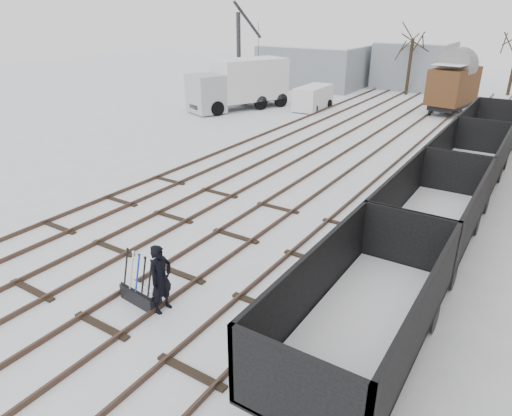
{
  "coord_description": "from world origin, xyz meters",
  "views": [
    {
      "loc": [
        8.5,
        -8.85,
        7.53
      ],
      "look_at": [
        0.7,
        3.27,
        1.2
      ],
      "focal_mm": 32.0,
      "sensor_mm": 36.0,
      "label": 1
    }
  ],
  "objects_px": {
    "worker": "(161,279)",
    "panel_van": "(313,97)",
    "ground_frame": "(141,294)",
    "freight_wagon_a": "(361,326)",
    "crane": "(240,71)",
    "lorry": "(240,84)",
    "box_van_wagon": "(454,84)"
  },
  "relations": [
    {
      "from": "ground_frame",
      "to": "freight_wagon_a",
      "type": "relative_size",
      "value": 0.23
    },
    {
      "from": "freight_wagon_a",
      "to": "lorry",
      "type": "bearing_deg",
      "value": 129.94
    },
    {
      "from": "box_van_wagon",
      "to": "crane",
      "type": "xyz_separation_m",
      "value": [
        -18.56,
        -1.71,
        -0.06
      ]
    },
    {
      "from": "ground_frame",
      "to": "worker",
      "type": "height_order",
      "value": "worker"
    },
    {
      "from": "box_van_wagon",
      "to": "crane",
      "type": "bearing_deg",
      "value": -166.0
    },
    {
      "from": "worker",
      "to": "lorry",
      "type": "bearing_deg",
      "value": 32.44
    },
    {
      "from": "panel_van",
      "to": "crane",
      "type": "distance_m",
      "value": 9.43
    },
    {
      "from": "freight_wagon_a",
      "to": "lorry",
      "type": "height_order",
      "value": "lorry"
    },
    {
      "from": "lorry",
      "to": "panel_van",
      "type": "xyz_separation_m",
      "value": [
        5.04,
        3.01,
        -1.03
      ]
    },
    {
      "from": "ground_frame",
      "to": "lorry",
      "type": "distance_m",
      "value": 26.75
    },
    {
      "from": "box_van_wagon",
      "to": "lorry",
      "type": "distance_m",
      "value": 16.43
    },
    {
      "from": "panel_van",
      "to": "freight_wagon_a",
      "type": "bearing_deg",
      "value": -64.15
    },
    {
      "from": "freight_wagon_a",
      "to": "crane",
      "type": "height_order",
      "value": "crane"
    },
    {
      "from": "lorry",
      "to": "worker",
      "type": "bearing_deg",
      "value": -36.77
    },
    {
      "from": "ground_frame",
      "to": "freight_wagon_a",
      "type": "height_order",
      "value": "freight_wagon_a"
    },
    {
      "from": "worker",
      "to": "crane",
      "type": "relative_size",
      "value": 0.24
    },
    {
      "from": "ground_frame",
      "to": "freight_wagon_a",
      "type": "distance_m",
      "value": 6.05
    },
    {
      "from": "worker",
      "to": "crane",
      "type": "bearing_deg",
      "value": 33.29
    },
    {
      "from": "lorry",
      "to": "crane",
      "type": "bearing_deg",
      "value": 147.39
    },
    {
      "from": "ground_frame",
      "to": "panel_van",
      "type": "relative_size",
      "value": 0.35
    },
    {
      "from": "ground_frame",
      "to": "panel_van",
      "type": "height_order",
      "value": "panel_van"
    },
    {
      "from": "box_van_wagon",
      "to": "freight_wagon_a",
      "type": "bearing_deg",
      "value": -73.47
    },
    {
      "from": "ground_frame",
      "to": "crane",
      "type": "height_order",
      "value": "crane"
    },
    {
      "from": "worker",
      "to": "freight_wagon_a",
      "type": "distance_m",
      "value": 5.25
    },
    {
      "from": "box_van_wagon",
      "to": "lorry",
      "type": "height_order",
      "value": "lorry"
    },
    {
      "from": "ground_frame",
      "to": "panel_van",
      "type": "xyz_separation_m",
      "value": [
        -7.77,
        26.43,
        0.67
      ]
    },
    {
      "from": "worker",
      "to": "freight_wagon_a",
      "type": "height_order",
      "value": "freight_wagon_a"
    },
    {
      "from": "crane",
      "to": "panel_van",
      "type": "bearing_deg",
      "value": -18.6
    },
    {
      "from": "worker",
      "to": "panel_van",
      "type": "relative_size",
      "value": 0.46
    },
    {
      "from": "lorry",
      "to": "ground_frame",
      "type": "bearing_deg",
      "value": -38.27
    },
    {
      "from": "box_van_wagon",
      "to": "crane",
      "type": "relative_size",
      "value": 0.65
    },
    {
      "from": "box_van_wagon",
      "to": "panel_van",
      "type": "distance_m",
      "value": 10.65
    }
  ]
}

